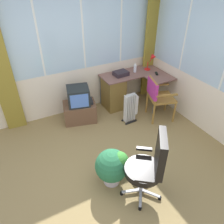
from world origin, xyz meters
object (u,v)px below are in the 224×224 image
(desk, at_px, (117,90))
(office_chair, at_px, (151,164))
(wooden_armchair, at_px, (157,94))
(potted_plant, at_px, (113,166))
(tv_remote, at_px, (157,73))
(spray_bottle, at_px, (135,68))
(tv_on_stand, at_px, (80,106))
(desk_lamp, at_px, (152,60))
(space_heater, at_px, (131,108))
(paper_tray, at_px, (121,73))

(desk, xyz_separation_m, office_chair, (-0.73, -2.22, 0.18))
(wooden_armchair, xyz_separation_m, potted_plant, (-1.56, -1.06, -0.24))
(desk, distance_m, tv_remote, 0.94)
(tv_remote, height_order, wooden_armchair, wooden_armchair)
(wooden_armchair, relative_size, potted_plant, 1.53)
(spray_bottle, relative_size, potted_plant, 0.37)
(tv_on_stand, relative_size, potted_plant, 1.31)
(office_chair, distance_m, tv_on_stand, 2.13)
(wooden_armchair, xyz_separation_m, office_chair, (-1.22, -1.46, 0.01))
(tv_remote, bearing_deg, spray_bottle, 168.12)
(potted_plant, bearing_deg, spray_bottle, 50.33)
(tv_remote, distance_m, potted_plant, 2.48)
(desk_lamp, height_order, space_heater, desk_lamp)
(space_heater, bearing_deg, tv_on_stand, 150.22)
(wooden_armchair, distance_m, office_chair, 1.90)
(desk, xyz_separation_m, space_heater, (-0.02, -0.64, -0.09))
(desk, height_order, tv_on_stand, tv_on_stand)
(spray_bottle, relative_size, office_chair, 0.20)
(desk_lamp, bearing_deg, tv_remote, -98.02)
(paper_tray, xyz_separation_m, office_chair, (-0.83, -2.24, -0.20))
(paper_tray, bearing_deg, tv_remote, -22.50)
(desk, distance_m, paper_tray, 0.39)
(paper_tray, bearing_deg, potted_plant, -122.44)
(desk_lamp, relative_size, space_heater, 0.59)
(tv_remote, bearing_deg, space_heater, -130.28)
(paper_tray, bearing_deg, desk_lamp, -4.82)
(tv_remote, height_order, space_heater, tv_remote)
(tv_remote, xyz_separation_m, tv_on_stand, (-1.76, 0.16, -0.42))
(desk, xyz_separation_m, tv_remote, (0.83, -0.28, 0.34))
(tv_on_stand, bearing_deg, spray_bottle, 5.68)
(desk_lamp, distance_m, paper_tray, 0.79)
(desk, bearing_deg, tv_on_stand, -172.64)
(space_heater, bearing_deg, desk_lamp, 33.73)
(spray_bottle, xyz_separation_m, tv_on_stand, (-1.39, -0.14, -0.51))
(desk_lamp, distance_m, tv_remote, 0.33)
(office_chair, bearing_deg, tv_on_stand, 95.43)
(desk_lamp, relative_size, paper_tray, 1.23)
(desk, bearing_deg, potted_plant, -120.36)
(wooden_armchair, relative_size, space_heater, 1.41)
(spray_bottle, distance_m, potted_plant, 2.45)
(tv_on_stand, height_order, space_heater, tv_on_stand)
(desk, height_order, desk_lamp, desk_lamp)
(desk, xyz_separation_m, paper_tray, (0.10, 0.02, 0.38))
(desk_lamp, xyz_separation_m, paper_tray, (-0.76, 0.06, -0.19))
(tv_on_stand, bearing_deg, office_chair, -84.57)
(desk, bearing_deg, paper_tray, 10.53)
(tv_remote, bearing_deg, wooden_armchair, -98.38)
(paper_tray, height_order, wooden_armchair, wooden_armchair)
(desk_lamp, distance_m, spray_bottle, 0.43)
(desk_lamp, height_order, wooden_armchair, desk_lamp)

